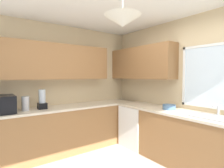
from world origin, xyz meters
The scene contains 9 objects.
room_shell centered at (-0.84, 0.54, 1.84)m, with size 4.25×3.48×2.65m.
counter_run_left centered at (-1.76, 0.00, 0.45)m, with size 0.65×3.09×0.91m.
counter_run_back centered at (0.21, 1.37, 0.45)m, with size 3.34×0.65×0.91m.
dishwasher centered at (-1.10, 1.34, 0.43)m, with size 0.60×0.60×0.86m, color white.
microwave centered at (-1.76, -1.10, 1.05)m, with size 0.48×0.36×0.29m, color black.
kettle centered at (-1.74, -0.76, 1.03)m, with size 0.12×0.12×0.25m, color #B7B7BC.
sink_assembly centered at (0.44, 1.37, 0.92)m, with size 0.55×0.40×0.19m.
bowl centered at (-0.33, 1.37, 0.95)m, with size 0.23×0.23×0.09m, color #4C7099.
blender_appliance centered at (-1.76, -0.47, 1.07)m, with size 0.15×0.15×0.36m.
Camera 1 is at (1.66, -1.37, 1.52)m, focal length 28.72 mm.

